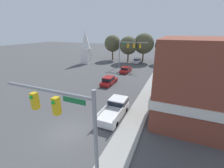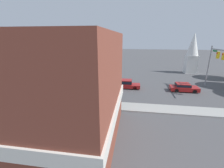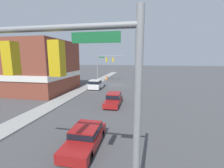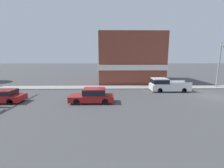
{
  "view_description": "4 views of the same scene",
  "coord_description": "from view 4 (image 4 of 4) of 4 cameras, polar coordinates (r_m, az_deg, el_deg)",
  "views": [
    {
      "loc": [
        9.04,
        -9.81,
        9.63
      ],
      "look_at": [
        0.95,
        9.22,
        2.24
      ],
      "focal_mm": 24.0,
      "sensor_mm": 36.0,
      "label": 1
    },
    {
      "loc": [
        23.34,
        15.89,
        8.55
      ],
      "look_at": [
        1.37,
        12.57,
        1.69
      ],
      "focal_mm": 24.0,
      "sensor_mm": 36.0,
      "label": 2
    },
    {
      "loc": [
        -5.3,
        33.03,
        5.93
      ],
      "look_at": [
        -0.58,
        8.49,
        1.66
      ],
      "focal_mm": 24.0,
      "sensor_mm": 36.0,
      "label": 3
    },
    {
      "loc": [
        -17.29,
        12.85,
        4.73
      ],
      "look_at": [
        -1.49,
        12.55,
        1.9
      ],
      "focal_mm": 24.0,
      "sensor_mm": 36.0,
      "label": 4
    }
  ],
  "objects": [
    {
      "name": "ground_plane",
      "position": [
        22.06,
        34.69,
        -4.07
      ],
      "size": [
        200.0,
        200.0,
        0.0
      ],
      "primitive_type": "plane",
      "color": "#4C4C4F"
    },
    {
      "name": "pickup_truck_parked",
      "position": [
        22.37,
        19.85,
        -0.3
      ],
      "size": [
        2.1,
        5.31,
        1.84
      ],
      "color": "black",
      "rests_on": "ground"
    },
    {
      "name": "sidewalk_curb",
      "position": [
        26.75,
        27.66,
        -1.05
      ],
      "size": [
        2.4,
        60.0,
        0.14
      ],
      "color": "#9E9E99",
      "rests_on": "ground"
    },
    {
      "name": "car_second_ahead",
      "position": [
        19.62,
        -36.24,
        -3.63
      ],
      "size": [
        1.86,
        4.44,
        1.38
      ],
      "color": "black",
      "rests_on": "ground"
    },
    {
      "name": "car_lead",
      "position": [
        15.91,
        -7.29,
        -4.26
      ],
      "size": [
        1.78,
        4.63,
        1.53
      ],
      "color": "black",
      "rests_on": "ground"
    },
    {
      "name": "corner_brick_building",
      "position": [
        30.29,
        6.53,
        9.35
      ],
      "size": [
        10.97,
        11.68,
        8.95
      ],
      "color": "brown",
      "rests_on": "ground"
    }
  ]
}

